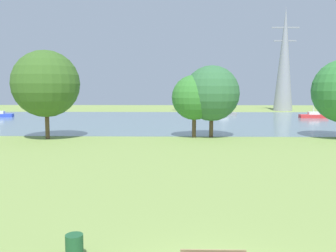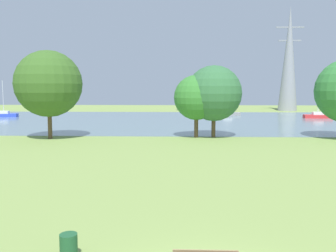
{
  "view_description": "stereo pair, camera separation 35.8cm",
  "coord_description": "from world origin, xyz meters",
  "px_view_note": "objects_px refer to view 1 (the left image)",
  "views": [
    {
      "loc": [
        -1.03,
        -9.28,
        5.4
      ],
      "look_at": [
        -1.56,
        14.18,
        2.88
      ],
      "focal_mm": 38.25,
      "sensor_mm": 36.0,
      "label": 1
    },
    {
      "loc": [
        -0.67,
        -9.27,
        5.4
      ],
      "look_at": [
        -1.56,
        14.18,
        2.88
      ],
      "focal_mm": 38.25,
      "sensor_mm": 36.0,
      "label": 2
    }
  ],
  "objects_px": {
    "litter_bin": "(74,247)",
    "tree_west_near": "(194,98)",
    "electricity_pylon": "(284,59)",
    "tree_east_far": "(46,84)",
    "tree_east_near": "(212,93)",
    "sailboat_red": "(313,116)",
    "sailboat_gray": "(224,113)"
  },
  "relations": [
    {
      "from": "sailboat_red",
      "to": "electricity_pylon",
      "type": "xyz_separation_m",
      "value": [
        0.7,
        20.9,
        11.6
      ]
    },
    {
      "from": "sailboat_gray",
      "to": "tree_east_near",
      "type": "bearing_deg",
      "value": -100.01
    },
    {
      "from": "litter_bin",
      "to": "tree_west_near",
      "type": "xyz_separation_m",
      "value": [
        5.16,
        28.06,
        3.94
      ]
    },
    {
      "from": "litter_bin",
      "to": "tree_west_near",
      "type": "bearing_deg",
      "value": 79.59
    },
    {
      "from": "tree_east_far",
      "to": "tree_east_near",
      "type": "bearing_deg",
      "value": 5.6
    },
    {
      "from": "tree_east_near",
      "to": "electricity_pylon",
      "type": "bearing_deg",
      "value": 65.15
    },
    {
      "from": "litter_bin",
      "to": "electricity_pylon",
      "type": "xyz_separation_m",
      "value": [
        28.46,
        74.48,
        11.65
      ]
    },
    {
      "from": "sailboat_red",
      "to": "tree_east_near",
      "type": "distance_m",
      "value": 33.0
    },
    {
      "from": "tree_east_far",
      "to": "litter_bin",
      "type": "bearing_deg",
      "value": -68.56
    },
    {
      "from": "tree_east_near",
      "to": "sailboat_red",
      "type": "bearing_deg",
      "value": 50.73
    },
    {
      "from": "sailboat_red",
      "to": "tree_east_near",
      "type": "relative_size",
      "value": 0.7
    },
    {
      "from": "litter_bin",
      "to": "electricity_pylon",
      "type": "height_order",
      "value": "electricity_pylon"
    },
    {
      "from": "tree_east_near",
      "to": "electricity_pylon",
      "type": "height_order",
      "value": "electricity_pylon"
    },
    {
      "from": "tree_east_far",
      "to": "tree_west_near",
      "type": "xyz_separation_m",
      "value": [
        15.58,
        1.51,
        -1.47
      ]
    },
    {
      "from": "sailboat_gray",
      "to": "tree_east_near",
      "type": "height_order",
      "value": "sailboat_gray"
    },
    {
      "from": "tree_west_near",
      "to": "electricity_pylon",
      "type": "xyz_separation_m",
      "value": [
        23.3,
        46.43,
        7.71
      ]
    },
    {
      "from": "litter_bin",
      "to": "sailboat_red",
      "type": "distance_m",
      "value": 60.34
    },
    {
      "from": "tree_west_near",
      "to": "sailboat_gray",
      "type": "bearing_deg",
      "value": 76.71
    },
    {
      "from": "litter_bin",
      "to": "tree_west_near",
      "type": "distance_m",
      "value": 28.8
    },
    {
      "from": "tree_east_far",
      "to": "sailboat_red",
      "type": "bearing_deg",
      "value": 35.3
    },
    {
      "from": "tree_east_far",
      "to": "electricity_pylon",
      "type": "xyz_separation_m",
      "value": [
        38.88,
        47.94,
        6.24
      ]
    },
    {
      "from": "sailboat_gray",
      "to": "tree_east_far",
      "type": "xyz_separation_m",
      "value": [
        -22.94,
        -32.68,
        5.33
      ]
    },
    {
      "from": "sailboat_red",
      "to": "tree_east_near",
      "type": "bearing_deg",
      "value": -129.27
    },
    {
      "from": "tree_east_far",
      "to": "electricity_pylon",
      "type": "height_order",
      "value": "electricity_pylon"
    },
    {
      "from": "sailboat_red",
      "to": "tree_east_near",
      "type": "height_order",
      "value": "tree_east_near"
    },
    {
      "from": "tree_east_near",
      "to": "litter_bin",
      "type": "bearing_deg",
      "value": -104.01
    },
    {
      "from": "tree_east_near",
      "to": "sailboat_gray",
      "type": "bearing_deg",
      "value": 79.99
    },
    {
      "from": "tree_west_near",
      "to": "electricity_pylon",
      "type": "height_order",
      "value": "electricity_pylon"
    },
    {
      "from": "tree_east_far",
      "to": "tree_east_near",
      "type": "xyz_separation_m",
      "value": [
        17.48,
        1.71,
        -1.02
      ]
    },
    {
      "from": "litter_bin",
      "to": "sailboat_gray",
      "type": "relative_size",
      "value": 0.1
    },
    {
      "from": "sailboat_gray",
      "to": "tree_east_far",
      "type": "bearing_deg",
      "value": -125.07
    },
    {
      "from": "tree_east_far",
      "to": "tree_east_near",
      "type": "height_order",
      "value": "tree_east_far"
    }
  ]
}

